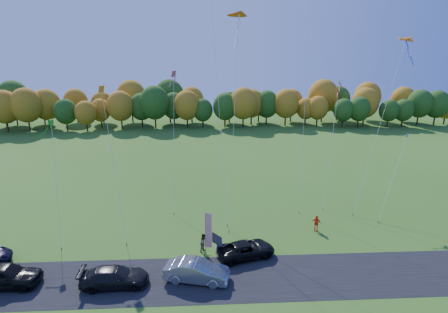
{
  "coord_description": "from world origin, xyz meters",
  "views": [
    {
      "loc": [
        -1.74,
        -27.49,
        16.79
      ],
      "look_at": [
        0.0,
        6.0,
        7.0
      ],
      "focal_mm": 28.0,
      "sensor_mm": 36.0,
      "label": 1
    }
  ],
  "objects_px": {
    "black_suv": "(246,249)",
    "feather_flag": "(208,230)",
    "silver_sedan": "(197,271)",
    "person_east": "(316,223)"
  },
  "relations": [
    {
      "from": "feather_flag",
      "to": "silver_sedan",
      "type": "bearing_deg",
      "value": -105.76
    },
    {
      "from": "person_east",
      "to": "silver_sedan",
      "type": "bearing_deg",
      "value": -121.4
    },
    {
      "from": "silver_sedan",
      "to": "person_east",
      "type": "distance_m",
      "value": 13.74
    },
    {
      "from": "silver_sedan",
      "to": "person_east",
      "type": "bearing_deg",
      "value": -44.93
    },
    {
      "from": "silver_sedan",
      "to": "feather_flag",
      "type": "bearing_deg",
      "value": -3.1
    },
    {
      "from": "person_east",
      "to": "black_suv",
      "type": "bearing_deg",
      "value": -124.01
    },
    {
      "from": "black_suv",
      "to": "feather_flag",
      "type": "relative_size",
      "value": 1.18
    },
    {
      "from": "black_suv",
      "to": "silver_sedan",
      "type": "height_order",
      "value": "silver_sedan"
    },
    {
      "from": "person_east",
      "to": "feather_flag",
      "type": "relative_size",
      "value": 0.38
    },
    {
      "from": "black_suv",
      "to": "silver_sedan",
      "type": "relative_size",
      "value": 1.0
    }
  ]
}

